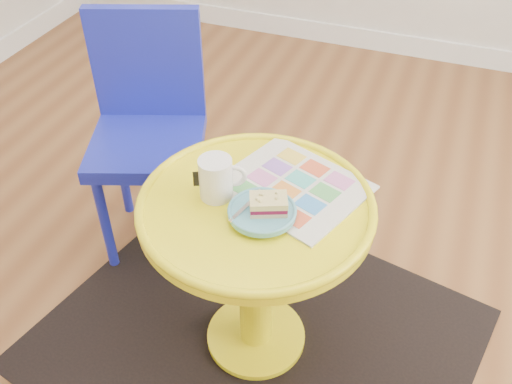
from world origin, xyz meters
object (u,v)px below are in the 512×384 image
(mug, at_px, (217,177))
(plate, at_px, (262,212))
(chair, at_px, (148,121))
(newspaper, at_px, (293,186))
(side_table, at_px, (256,248))

(mug, relative_size, plate, 0.70)
(mug, bearing_deg, plate, -39.55)
(chair, bearing_deg, newspaper, -44.61)
(side_table, height_order, plate, plate)
(side_table, height_order, newspaper, newspaper)
(chair, distance_m, newspaper, 0.68)
(chair, bearing_deg, plate, -56.42)
(side_table, xyz_separation_m, chair, (-0.54, 0.38, 0.07))
(newspaper, distance_m, plate, 0.15)
(newspaper, distance_m, mug, 0.21)
(side_table, relative_size, newspaper, 1.75)
(newspaper, height_order, mug, mug)
(side_table, xyz_separation_m, plate, (0.03, -0.04, 0.19))
(chair, height_order, mug, chair)
(side_table, xyz_separation_m, mug, (-0.11, -0.00, 0.23))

